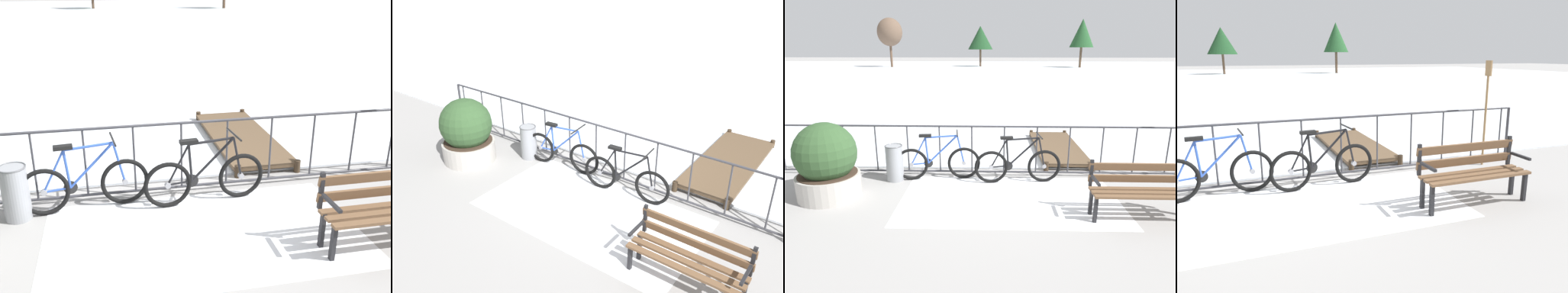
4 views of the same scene
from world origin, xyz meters
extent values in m
plane|color=gray|center=(0.00, 0.00, 0.00)|extent=(160.00, 160.00, 0.00)
cube|color=white|center=(0.39, -1.20, 0.00)|extent=(3.83, 2.11, 0.01)
cylinder|color=#38383D|center=(0.00, 0.00, 1.05)|extent=(9.00, 0.04, 0.04)
cylinder|color=#38383D|center=(0.00, 0.00, 0.08)|extent=(9.00, 0.04, 0.04)
cylinder|color=#38383D|center=(-4.50, 0.00, 0.53)|extent=(0.06, 0.06, 1.05)
cylinder|color=#38383D|center=(-4.32, 0.00, 0.57)|extent=(0.03, 0.03, 0.97)
cylinder|color=#38383D|center=(-3.66, 0.00, 0.57)|extent=(0.03, 0.03, 0.97)
cylinder|color=#38383D|center=(-2.99, 0.00, 0.57)|extent=(0.03, 0.03, 0.97)
cylinder|color=#38383D|center=(-2.33, 0.00, 0.57)|extent=(0.03, 0.03, 0.97)
cylinder|color=#38383D|center=(-1.66, 0.00, 0.57)|extent=(0.03, 0.03, 0.97)
cylinder|color=#38383D|center=(-1.00, 0.00, 0.57)|extent=(0.03, 0.03, 0.97)
cylinder|color=#38383D|center=(-0.33, 0.00, 0.57)|extent=(0.03, 0.03, 0.97)
cylinder|color=#38383D|center=(0.33, 0.00, 0.57)|extent=(0.03, 0.03, 0.97)
cylinder|color=#38383D|center=(1.00, 0.00, 0.57)|extent=(0.03, 0.03, 0.97)
cylinder|color=#38383D|center=(1.66, 0.00, 0.57)|extent=(0.03, 0.03, 0.97)
cylinder|color=#38383D|center=(2.33, 0.00, 0.57)|extent=(0.03, 0.03, 0.97)
cylinder|color=#38383D|center=(2.99, 0.00, 0.57)|extent=(0.03, 0.03, 0.97)
torus|color=black|center=(0.07, -0.43, 0.33)|extent=(0.66, 0.12, 0.66)
cylinder|color=gray|center=(0.07, -0.43, 0.33)|extent=(0.08, 0.07, 0.08)
torus|color=black|center=(1.11, -0.34, 0.33)|extent=(0.66, 0.12, 0.66)
cylinder|color=gray|center=(1.11, -0.34, 0.33)|extent=(0.08, 0.07, 0.08)
cylinder|color=black|center=(0.38, -0.40, 0.62)|extent=(0.08, 0.04, 0.53)
cylinder|color=black|center=(0.70, -0.37, 0.63)|extent=(0.61, 0.09, 0.59)
cylinder|color=black|center=(0.68, -0.37, 0.90)|extent=(0.63, 0.09, 0.07)
cylinder|color=black|center=(0.24, -0.41, 0.34)|extent=(0.34, 0.06, 0.05)
cylinder|color=black|center=(0.21, -0.41, 0.61)|extent=(0.32, 0.06, 0.56)
cylinder|color=black|center=(1.05, -0.34, 0.62)|extent=(0.16, 0.05, 0.59)
cube|color=black|center=(0.36, -0.40, 0.92)|extent=(0.25, 0.12, 0.05)
cylinder|color=black|center=(0.99, -0.35, 0.96)|extent=(0.07, 0.52, 0.03)
cylinder|color=black|center=(0.40, -0.40, 0.35)|extent=(0.18, 0.04, 0.18)
torus|color=black|center=(-1.53, -0.31, 0.33)|extent=(0.66, 0.13, 0.66)
cylinder|color=gray|center=(-1.53, -0.31, 0.33)|extent=(0.09, 0.07, 0.08)
torus|color=black|center=(-0.49, -0.20, 0.33)|extent=(0.66, 0.13, 0.66)
cylinder|color=gray|center=(-0.49, -0.20, 0.33)|extent=(0.09, 0.07, 0.08)
cylinder|color=#2D51B2|center=(-1.22, -0.28, 0.62)|extent=(0.08, 0.04, 0.53)
cylinder|color=#2D51B2|center=(-0.90, -0.24, 0.63)|extent=(0.61, 0.10, 0.59)
cylinder|color=#2D51B2|center=(-0.92, -0.24, 0.90)|extent=(0.63, 0.10, 0.07)
cylinder|color=#2D51B2|center=(-1.36, -0.29, 0.34)|extent=(0.34, 0.07, 0.05)
cylinder|color=#2D51B2|center=(-1.38, -0.29, 0.61)|extent=(0.32, 0.06, 0.56)
cylinder|color=#2D51B2|center=(-0.55, -0.20, 0.62)|extent=(0.16, 0.05, 0.59)
cube|color=black|center=(-1.24, -0.28, 0.92)|extent=(0.25, 0.13, 0.05)
cylinder|color=black|center=(-0.61, -0.21, 0.96)|extent=(0.08, 0.52, 0.03)
cylinder|color=black|center=(-1.19, -0.27, 0.35)|extent=(0.18, 0.04, 0.18)
cube|color=brown|center=(2.42, -1.69, 0.44)|extent=(1.60, 0.10, 0.04)
cube|color=brown|center=(2.42, -1.84, 0.44)|extent=(1.60, 0.10, 0.04)
cube|color=brown|center=(2.42, -2.00, 0.44)|extent=(1.60, 0.10, 0.04)
cube|color=brown|center=(2.42, -1.59, 0.58)|extent=(1.60, 0.05, 0.12)
cube|color=brown|center=(2.42, -1.59, 0.78)|extent=(1.60, 0.05, 0.12)
cube|color=black|center=(3.18, -1.60, 0.67)|extent=(0.05, 0.04, 0.45)
cube|color=black|center=(3.18, -1.85, 0.64)|extent=(0.04, 0.40, 0.04)
cube|color=black|center=(1.66, -1.98, 0.22)|extent=(0.05, 0.06, 0.44)
cube|color=black|center=(1.66, -1.71, 0.22)|extent=(0.05, 0.06, 0.44)
cube|color=black|center=(1.66, -1.59, 0.67)|extent=(0.05, 0.04, 0.45)
cube|color=black|center=(1.66, -1.84, 0.64)|extent=(0.04, 0.40, 0.04)
cylinder|color=#ADA8A0|center=(-2.84, -1.14, 0.21)|extent=(1.10, 1.10, 0.42)
cylinder|color=#38281E|center=(-2.84, -1.14, 0.43)|extent=(1.01, 1.01, 0.02)
sphere|color=#2D4C28|center=(-2.84, -1.14, 0.82)|extent=(1.07, 1.07, 1.07)
cylinder|color=gray|center=(-1.87, -0.33, 0.36)|extent=(0.34, 0.34, 0.72)
torus|color=#545558|center=(-1.87, -0.33, 0.72)|extent=(0.35, 0.35, 0.02)
cube|color=brown|center=(1.76, 1.77, 0.12)|extent=(1.10, 2.94, 0.06)
cylinder|color=#3C2E20|center=(1.27, 0.30, 0.10)|extent=(0.10, 0.10, 0.20)
cylinder|color=#3C2E20|center=(2.26, 0.30, 0.10)|extent=(0.10, 0.10, 0.20)
cylinder|color=#3C2E20|center=(1.27, 3.24, 0.10)|extent=(0.10, 0.10, 0.20)
cylinder|color=#3C2E20|center=(2.26, 3.24, 0.10)|extent=(0.10, 0.10, 0.20)
camera|label=1|loc=(-0.64, -5.65, 2.93)|focal=40.23mm
camera|label=2|loc=(3.88, -5.99, 4.24)|focal=38.15mm
camera|label=3|loc=(0.04, -6.78, 2.61)|focal=31.56mm
camera|label=4|loc=(-0.67, -5.95, 2.06)|focal=34.00mm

